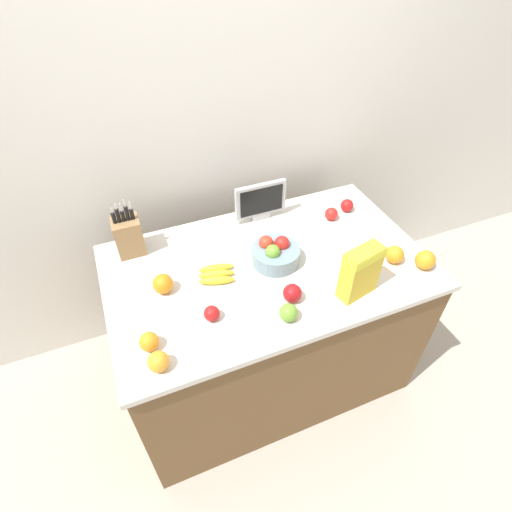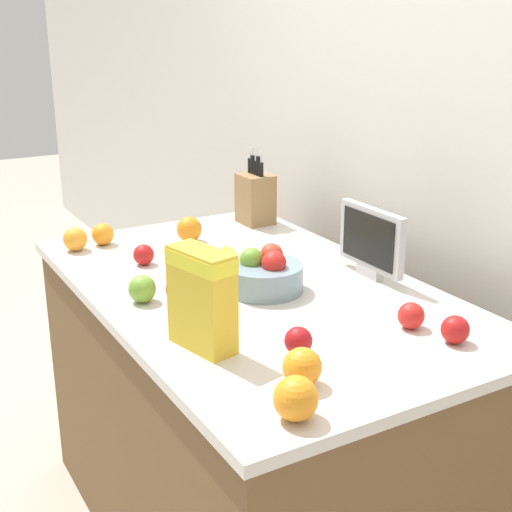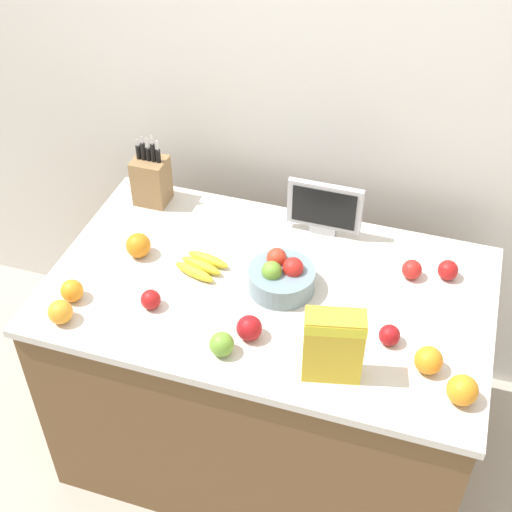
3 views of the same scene
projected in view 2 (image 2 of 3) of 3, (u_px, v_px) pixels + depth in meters
wall_back at (436, 124)px, 2.23m from camera, size 9.00×0.06×2.60m
counter at (254, 419)px, 2.20m from camera, size 1.48×0.89×0.88m
knife_block at (256, 198)px, 2.65m from camera, size 0.12×0.11×0.29m
small_monitor at (371, 240)px, 2.09m from camera, size 0.27×0.03×0.21m
cereal_box at (202, 294)px, 1.64m from camera, size 0.19×0.11×0.24m
fruit_bowl at (264, 274)px, 2.01m from camera, size 0.22×0.22×0.13m
banana_bunch at (219, 256)px, 2.26m from camera, size 0.19×0.15×0.04m
apple_near_bananas at (411, 316)px, 1.77m from camera, size 0.07×0.07×0.07m
apple_middle at (455, 330)px, 1.69m from camera, size 0.07×0.07×0.07m
apple_rightmost at (144, 255)px, 2.22m from camera, size 0.07×0.07×0.07m
apple_by_knife_block at (180, 289)px, 1.92m from camera, size 0.08×0.08×0.08m
apple_rear at (298, 341)px, 1.64m from camera, size 0.07×0.07×0.07m
apple_front at (142, 289)px, 1.93m from camera, size 0.08×0.08×0.08m
orange_back_center at (75, 239)px, 2.35m from camera, size 0.08×0.08×0.08m
orange_front_left at (103, 234)px, 2.41m from camera, size 0.07×0.07×0.07m
orange_front_right at (189, 229)px, 2.45m from camera, size 0.09×0.09×0.09m
orange_near_bowl at (302, 367)px, 1.50m from camera, size 0.08×0.08×0.08m
orange_by_cereal at (296, 398)px, 1.37m from camera, size 0.09×0.09×0.09m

